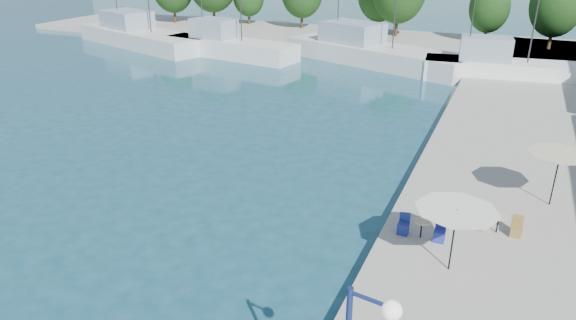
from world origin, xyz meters
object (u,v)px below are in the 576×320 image
at_px(umbrella_white, 456,216).
at_px(umbrella_cream, 559,159).
at_px(trawler_02, 228,46).
at_px(trawler_01, 140,36).
at_px(trawler_03, 371,52).
at_px(trawler_04, 504,70).

distance_m(umbrella_white, umbrella_cream, 7.65).
relative_size(trawler_02, umbrella_white, 5.45).
height_order(trawler_01, trawler_03, same).
bearing_deg(trawler_01, trawler_02, 13.24).
distance_m(trawler_02, umbrella_white, 41.78).
bearing_deg(trawler_03, trawler_04, 8.80).
bearing_deg(trawler_04, trawler_01, 171.90).
height_order(trawler_03, trawler_04, same).
bearing_deg(trawler_04, umbrella_cream, -89.46).
bearing_deg(trawler_04, umbrella_white, -97.07).
xyz_separation_m(trawler_02, trawler_04, (27.55, 0.21, 0.00)).
distance_m(trawler_02, trawler_03, 15.18).
distance_m(trawler_03, trawler_04, 12.94).
height_order(trawler_02, trawler_04, same).
bearing_deg(umbrella_cream, trawler_01, 148.95).
height_order(umbrella_white, umbrella_cream, umbrella_cream).
height_order(trawler_04, umbrella_cream, trawler_04).
distance_m(trawler_03, umbrella_white, 36.72).
bearing_deg(umbrella_cream, trawler_03, 119.64).
distance_m(trawler_04, umbrella_white, 31.89).
xyz_separation_m(trawler_02, trawler_03, (14.89, 2.91, -0.00)).
height_order(trawler_03, umbrella_white, trawler_03).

